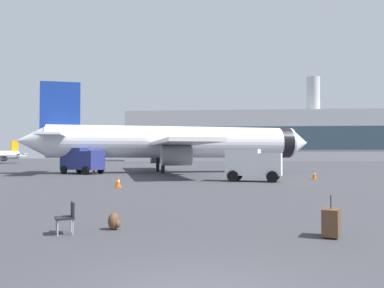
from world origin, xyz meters
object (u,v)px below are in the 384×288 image
Objects in this scene: safety_cone_far at (94,169)px; rolling_suitcase at (331,222)px; airplane_at_gate at (175,142)px; safety_cone_near at (314,175)px; gate_chair at (67,216)px; safety_cone_mid at (118,182)px; traveller_backpack at (114,221)px; cargo_van at (253,163)px; service_truck at (82,160)px.

safety_cone_far is 38.48m from rolling_suitcase.
safety_cone_near is (13.98, -11.14, -3.25)m from airplane_at_gate.
airplane_at_gate is 31.85× the size of rolling_suitcase.
airplane_at_gate is 35.69m from gate_chair.
gate_chair reaches higher than safety_cone_mid.
safety_cone_near is 1.70× the size of traveller_backpack.
airplane_at_gate is 7.43× the size of cargo_van.
service_truck is 4.80× the size of rolling_suitcase.
service_truck is 6.34× the size of safety_cone_far.
cargo_van reaches higher than gate_chair.
rolling_suitcase reaches higher than safety_cone_mid.
airplane_at_gate reaches higher than cargo_van.
airplane_at_gate is 45.92× the size of safety_cone_mid.
airplane_at_gate is at bearing 23.77° from service_truck.
safety_cone_mid is 14.58m from gate_chair.
safety_cone_near is 26.10m from traveller_backpack.
cargo_van is 21.96m from gate_chair.
cargo_van is at bearing 74.97° from traveller_backpack.
airplane_at_gate is 40.74× the size of gate_chair.
traveller_backpack is at bearing -69.50° from safety_cone_far.
airplane_at_gate is 18.17m from safety_cone_near.
service_truck is 1.12× the size of cargo_van.
safety_cone_near is at bearing 31.30° from cargo_van.
safety_cone_mid is (-9.26, -6.63, -1.07)m from cargo_van.
rolling_suitcase is at bearing -4.65° from traveller_backpack.
gate_chair is at bearing -107.29° from cargo_van.
rolling_suitcase is (18.81, -30.91, -1.22)m from service_truck.
safety_cone_near is at bearing -22.33° from safety_cone_far.
gate_chair is at bearing -87.02° from airplane_at_gate.
safety_cone_far is at bearing -171.09° from airplane_at_gate.
rolling_suitcase is (18.42, -33.78, -0.02)m from safety_cone_far.
airplane_at_gate is at bearing 104.17° from rolling_suitcase.
gate_chair is (11.75, -31.14, -1.11)m from service_truck.
rolling_suitcase is (8.91, -35.27, -3.27)m from airplane_at_gate.
safety_cone_mid is (-0.89, -21.18, -3.28)m from airplane_at_gate.
service_truck is 24.86m from safety_cone_near.
traveller_backpack is 1.33m from gate_chair.
gate_chair reaches higher than safety_cone_near.
safety_cone_mid is at bearing 100.81° from gate_chair.
safety_cone_far is at bearing 118.61° from rolling_suitcase.
safety_cone_far is at bearing 157.67° from safety_cone_near.
service_truck is at bearing 112.88° from traveller_backpack.
cargo_van is at bearing 35.61° from safety_cone_mid.
traveller_backpack is (2.94, -34.79, -3.42)m from airplane_at_gate.
safety_cone_near is at bearing 34.03° from safety_cone_mid.
safety_cone_near is 0.95× the size of gate_chair.
gate_chair reaches higher than safety_cone_far.
airplane_at_gate reaches higher than safety_cone_near.
service_truck is at bearing -97.74° from safety_cone_far.
airplane_at_gate reaches higher than service_truck.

